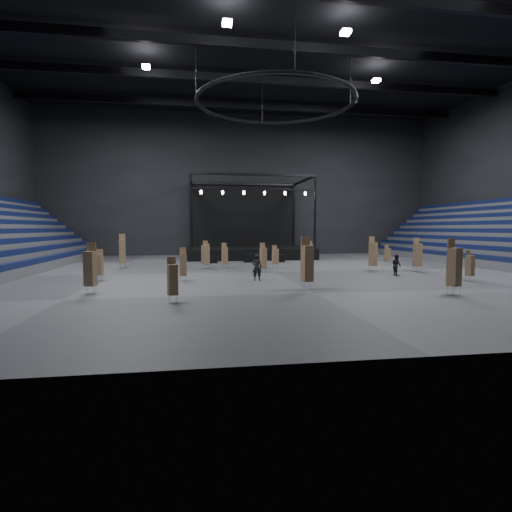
{
  "coord_description": "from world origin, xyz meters",
  "views": [
    {
      "loc": [
        -6.23,
        -30.59,
        3.42
      ],
      "look_at": [
        -1.81,
        -2.0,
        1.4
      ],
      "focal_mm": 28.0,
      "sensor_mm": 36.0,
      "label": 1
    }
  ],
  "objects": [
    {
      "name": "floor",
      "position": [
        0.0,
        0.0,
        0.0
      ],
      "size": [
        50.0,
        50.0,
        0.0
      ],
      "primitive_type": "plane",
      "color": "#4A4A4C",
      "rests_on": "ground"
    },
    {
      "name": "ceiling",
      "position": [
        0.0,
        0.0,
        18.0
      ],
      "size": [
        50.0,
        42.0,
        0.2
      ],
      "primitive_type": "cube",
      "color": "black",
      "rests_on": "wall_back"
    },
    {
      "name": "wall_back",
      "position": [
        0.0,
        21.0,
        9.0
      ],
      "size": [
        50.0,
        0.2,
        18.0
      ],
      "primitive_type": "cube",
      "color": "black",
      "rests_on": "ground"
    },
    {
      "name": "wall_front",
      "position": [
        0.0,
        -21.0,
        9.0
      ],
      "size": [
        50.0,
        0.2,
        18.0
      ],
      "primitive_type": "cube",
      "color": "black",
      "rests_on": "ground"
    },
    {
      "name": "stage",
      "position": [
        0.0,
        16.24,
        1.45
      ],
      "size": [
        14.0,
        10.0,
        9.2
      ],
      "color": "black",
      "rests_on": "floor"
    },
    {
      "name": "truss_ring",
      "position": [
        -0.0,
        0.0,
        13.0
      ],
      "size": [
        12.3,
        12.3,
        5.15
      ],
      "color": "black",
      "rests_on": "ceiling"
    },
    {
      "name": "roof_girders",
      "position": [
        0.0,
        -0.0,
        17.2
      ],
      "size": [
        49.0,
        30.35,
        0.7
      ],
      "color": "black",
      "rests_on": "ceiling"
    },
    {
      "name": "floodlights",
      "position": [
        0.0,
        -4.0,
        16.6
      ],
      "size": [
        28.6,
        16.6,
        0.25
      ],
      "color": "white",
      "rests_on": "roof_girders"
    },
    {
      "name": "flight_case_left",
      "position": [
        -4.52,
        8.52,
        0.34
      ],
      "size": [
        1.08,
        0.63,
        0.68
      ],
      "primitive_type": "cube",
      "rotation": [
        0.0,
        0.0,
        -0.12
      ],
      "color": "black",
      "rests_on": "floor"
    },
    {
      "name": "flight_case_mid",
      "position": [
        -0.64,
        9.05,
        0.46
      ],
      "size": [
        1.47,
        0.93,
        0.91
      ],
      "primitive_type": "cube",
      "rotation": [
        0.0,
        0.0,
        0.19
      ],
      "color": "black",
      "rests_on": "floor"
    },
    {
      "name": "flight_case_right",
      "position": [
        2.2,
        8.63,
        0.38
      ],
      "size": [
        1.24,
        0.8,
        0.77
      ],
      "primitive_type": "cube",
      "rotation": [
        0.0,
        0.0,
        -0.21
      ],
      "color": "black",
      "rests_on": "floor"
    },
    {
      "name": "chair_stack_0",
      "position": [
        -12.33,
        4.78,
        1.5
      ],
      "size": [
        0.6,
        0.6,
        2.94
      ],
      "rotation": [
        0.0,
        0.0,
        0.16
      ],
      "color": "silver",
      "rests_on": "floor"
    },
    {
      "name": "chair_stack_1",
      "position": [
        -7.25,
        -11.99,
        1.09
      ],
      "size": [
        0.52,
        0.52,
        2.1
      ],
      "rotation": [
        0.0,
        0.0,
        0.32
      ],
      "color": "silver",
      "rests_on": "floor"
    },
    {
      "name": "chair_stack_2",
      "position": [
        -12.37,
        -3.75,
        1.12
      ],
      "size": [
        0.55,
        0.55,
        2.07
      ],
      "rotation": [
        0.0,
        0.0,
        -0.13
      ],
      "color": "silver",
      "rests_on": "floor"
    },
    {
      "name": "chair_stack_3",
      "position": [
        7.89,
        -0.57,
        1.41
      ],
      "size": [
        0.59,
        0.59,
        2.75
      ],
      "rotation": [
        0.0,
        0.0,
        0.17
      ],
      "color": "silver",
      "rests_on": "floor"
    },
    {
      "name": "chair_stack_4",
      "position": [
        11.61,
        4.27,
        0.99
      ],
      "size": [
        0.49,
        0.49,
        1.84
      ],
      "rotation": [
        0.0,
        0.0,
        0.14
      ],
      "color": "silver",
      "rests_on": "floor"
    },
    {
      "name": "chair_stack_6",
      "position": [
        -11.61,
        -8.87,
        1.37
      ],
      "size": [
        0.62,
        0.62,
        2.67
      ],
      "rotation": [
        0.0,
        0.0,
        -0.25
      ],
      "color": "silver",
      "rests_on": "floor"
    },
    {
      "name": "chair_stack_7",
      "position": [
        -6.97,
        -4.6,
        1.13
      ],
      "size": [
        0.46,
        0.46,
        2.18
      ],
      "rotation": [
        0.0,
        0.0,
        0.1
      ],
      "color": "silver",
      "rests_on": "floor"
    },
    {
      "name": "chair_stack_8",
      "position": [
        -5.39,
        3.12,
        1.23
      ],
      "size": [
        0.6,
        0.6,
        2.37
      ],
      "rotation": [
        0.0,
        0.0,
        -0.37
      ],
      "color": "silver",
      "rests_on": "floor"
    },
    {
      "name": "chair_stack_9",
      "position": [
        -3.67,
        3.57,
        1.14
      ],
      "size": [
        0.54,
        0.54,
        2.17
      ],
      "rotation": [
        0.0,
        0.0,
        0.23
      ],
      "color": "silver",
      "rests_on": "floor"
    },
    {
      "name": "chair_stack_10",
      "position": [
        -1.02,
        -0.51,
        1.19
      ],
      "size": [
        0.53,
        0.53,
        2.31
      ],
      "rotation": [
        0.0,
        0.0,
        0.25
      ],
      "color": "silver",
      "rests_on": "floor"
    },
    {
      "name": "chair_stack_11",
      "position": [
        11.36,
        -7.35,
        1.04
      ],
      "size": [
        0.52,
        0.52,
        1.99
      ],
      "rotation": [
        0.0,
        0.0,
        0.33
      ],
      "color": "silver",
      "rests_on": "floor"
    },
    {
      "name": "chair_stack_12",
      "position": [
        6.95,
        -11.99,
        1.48
      ],
      "size": [
        0.69,
        0.69,
        2.91
      ],
      "rotation": [
        0.0,
        0.0,
        0.35
      ],
      "color": "silver",
      "rests_on": "floor"
    },
    {
      "name": "chair_stack_13",
      "position": [
        5.24,
        8.01,
        1.15
      ],
      "size": [
        0.51,
        0.51,
        2.15
      ],
      "rotation": [
        0.0,
        0.0,
        0.04
      ],
      "color": "silver",
      "rests_on": "floor"
    },
    {
      "name": "chair_stack_14",
      "position": [
        0.59,
        2.73,
        1.05
      ],
      "size": [
        0.54,
        0.54,
        1.96
      ],
      "rotation": [
        0.0,
        0.0,
        0.21
      ],
      "color": "silver",
      "rests_on": "floor"
    },
    {
      "name": "chair_stack_15",
      "position": [
        11.07,
        -1.69,
        1.38
      ],
      "size": [
        0.56,
        0.56,
        2.67
      ],
      "rotation": [
        0.0,
        0.0,
        0.09
      ],
      "color": "silver",
      "rests_on": "floor"
    },
    {
      "name": "chair_stack_16",
      "position": [
        -5.2,
        2.88,
        1.11
      ],
      "size": [
        0.48,
        0.48,
        2.14
      ],
      "rotation": [
        0.0,
        0.0,
        -0.14
      ],
      "color": "silver",
      "rests_on": "floor"
    },
    {
      "name": "chair_stack_17",
      "position": [
        -0.03,
        -9.15,
        1.51
      ],
      "size": [
        0.65,
        0.65,
        2.95
      ],
      "rotation": [
        0.0,
        0.0,
        0.19
      ],
      "color": "silver",
      "rests_on": "floor"
    },
    {
      "name": "man_center",
      "position": [
        -2.22,
        -5.05,
        0.87
      ],
      "size": [
        0.72,
        0.56,
        1.75
      ],
      "primitive_type": "imported",
      "rotation": [
        0.0,
        0.0,
        2.9
      ],
      "color": "black",
      "rests_on": "floor"
    },
    {
      "name": "crew_member",
      "position": [
        8.21,
        -3.77,
        0.76
      ],
      "size": [
        0.59,
        0.75,
        1.52
      ],
      "primitive_type": "imported",
      "rotation": [
        0.0,
        0.0,
        1.59
      ],
      "color": "black",
      "rests_on": "floor"
    }
  ]
}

